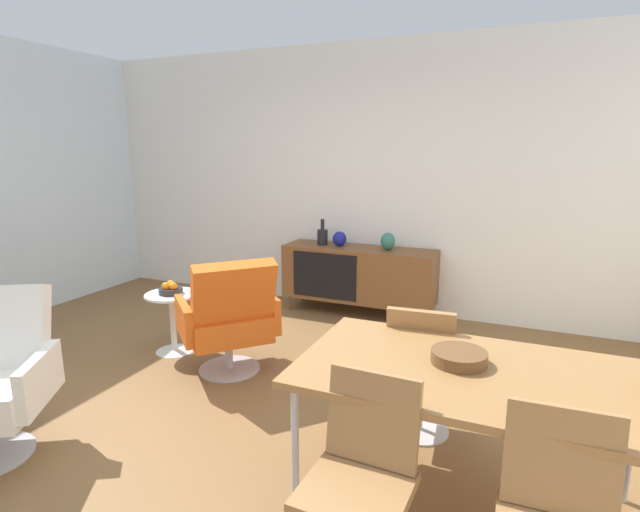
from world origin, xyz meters
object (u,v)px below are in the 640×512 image
Objects in this scene: vase_cobalt at (322,236)px; vase_ceramic_small at (388,241)px; dining_chair_back_left at (422,365)px; fruit_bowl at (170,289)px; vase_sculptural_dark at (340,239)px; sideboard at (358,274)px; side_table_round at (172,316)px; lounge_chair_red at (229,317)px; wooden_bowl_on_table at (459,357)px; dining_table at (474,380)px; dining_chair_front_left at (362,478)px.

vase_ceramic_small is at bearing 0.00° from vase_cobalt.
dining_chair_back_left reaches higher than fruit_bowl.
vase_ceramic_small is at bearing 0.00° from vase_sculptural_dark.
sideboard is 8.00× the size of fruit_bowl.
side_table_round is at bearing 66.70° from fruit_bowl.
lounge_chair_red is (-0.04, -1.74, -0.34)m from vase_cobalt.
wooden_bowl_on_table reaches higher than side_table_round.
lounge_chair_red is at bearing -13.81° from fruit_bowl.
sideboard is at bearing 53.73° from fruit_bowl.
side_table_round is 0.24m from fruit_bowl.
dining_table is at bearing -36.78° from wooden_bowl_on_table.
dining_chair_front_left is at bearing -121.88° from dining_table.
vase_ceramic_small is 2.19m from dining_chair_back_left.
dining_table is 0.70m from dining_chair_front_left.
vase_cobalt reaches higher than sideboard.
vase_sculptural_dark is 3.06m from dining_table.
sideboard is 6.15× the size of wooden_bowl_on_table.
dining_chair_front_left is 2.73m from side_table_round.
vase_cobalt is at bearing 88.70° from lounge_chair_red.
dining_chair_front_left is (1.30, -3.14, -0.33)m from vase_sculptural_dark.
wooden_bowl_on_table reaches higher than dining_table.
dining_chair_back_left is 2.28m from fruit_bowl.
vase_cobalt is 0.32× the size of dining_chair_back_left.
fruit_bowl is at bearing 144.91° from dining_chair_front_left.
wooden_bowl_on_table is at bearing 66.46° from dining_chair_front_left.
dining_chair_back_left is (0.00, 1.12, 0.00)m from dining_chair_front_left.
fruit_bowl is at bearing -115.19° from vase_cobalt.
side_table_round is at bearing -120.76° from vase_sculptural_dark.
lounge_chair_red is at bearing -104.54° from sideboard.
fruit_bowl is (-0.00, -0.00, 0.24)m from side_table_round.
lounge_chair_red reaches higher than vase_ceramic_small.
side_table_round is at bearing 158.59° from dining_table.
dining_table reaches higher than side_table_round.
vase_cobalt is (-0.41, 0.00, 0.37)m from sideboard.
dining_chair_front_left is at bearing -64.57° from vase_cobalt.
dining_chair_back_left is at bearing 118.05° from wooden_bowl_on_table.
wooden_bowl_on_table is (1.57, -2.52, -0.03)m from vase_sculptural_dark.
wooden_bowl_on_table reaches higher than sideboard.
vase_sculptural_dark is 1.79m from lounge_chair_red.
sideboard is 0.42m from vase_sculptural_dark.
vase_ceramic_small reaches higher than fruit_bowl.
dining_table reaches higher than fruit_bowl.
sideboard is 1.95m from side_table_round.
vase_cobalt is 3.08m from wooden_bowl_on_table.
fruit_bowl is (-2.50, 0.95, -0.21)m from wooden_bowl_on_table.
vase_ceramic_small is (0.31, 0.00, 0.37)m from sideboard.
vase_cobalt is 0.32× the size of dining_chair_front_left.
fruit_bowl is at bearing -126.27° from sideboard.
dining_table is at bearing -66.52° from vase_ceramic_small.
dining_table is 2.80m from side_table_round.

